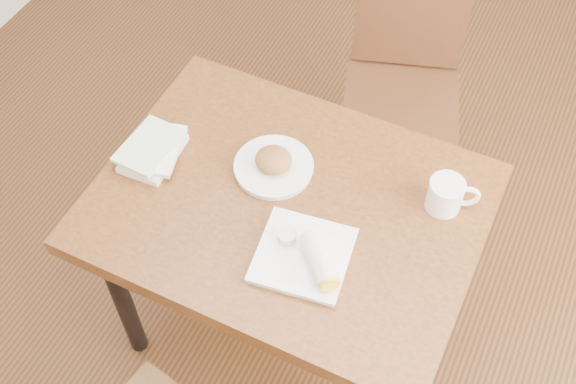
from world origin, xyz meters
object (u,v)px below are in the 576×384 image
at_px(table, 288,220).
at_px(plate_scone, 274,164).
at_px(chair_far, 404,72).
at_px(coffee_mug, 447,194).
at_px(plate_burrito, 308,256).
at_px(book_stack, 153,150).

relative_size(table, plate_scone, 4.63).
relative_size(chair_far, plate_scone, 4.08).
distance_m(chair_far, coffee_mug, 0.79).
xyz_separation_m(chair_far, coffee_mug, (0.34, -0.67, 0.25)).
relative_size(plate_burrito, book_stack, 1.23).
xyz_separation_m(plate_scone, coffee_mug, (0.49, 0.09, 0.03)).
relative_size(table, book_stack, 4.82).
bearing_deg(chair_far, book_stack, -119.81).
xyz_separation_m(table, plate_scone, (-0.09, 0.09, 0.11)).
height_order(coffee_mug, plate_burrito, coffee_mug).
bearing_deg(coffee_mug, plate_scone, -169.35).
xyz_separation_m(chair_far, plate_scone, (-0.15, -0.76, 0.22)).
bearing_deg(table, plate_scone, 134.94).
bearing_deg(table, plate_burrito, -48.92).
distance_m(table, coffee_mug, 0.46).
bearing_deg(book_stack, plate_burrito, -13.33).
height_order(table, chair_far, chair_far).
bearing_deg(table, coffee_mug, 24.41).
bearing_deg(coffee_mug, book_stack, -166.54).
bearing_deg(book_stack, coffee_mug, 13.46).
distance_m(table, chair_far, 0.86).
height_order(chair_far, plate_scone, chair_far).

